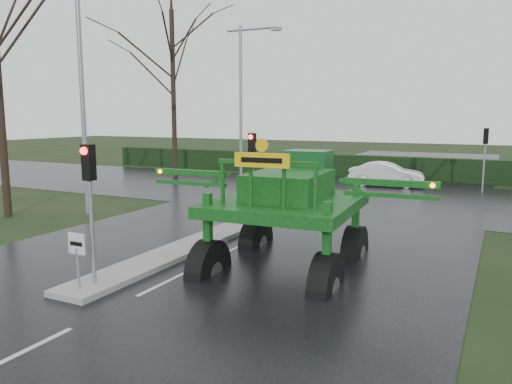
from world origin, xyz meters
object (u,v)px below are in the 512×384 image
at_px(keep_left_sign, 77,252).
at_px(traffic_signal_mid, 252,157).
at_px(traffic_signal_near, 90,184).
at_px(traffic_signal_far, 485,146).
at_px(white_sedan, 386,186).
at_px(street_light_left_near, 86,71).
at_px(crop_sprayer, 211,193).
at_px(street_light_left_far, 245,88).

xyz_separation_m(keep_left_sign, traffic_signal_mid, (0.00, 8.99, 1.53)).
distance_m(traffic_signal_near, traffic_signal_far, 22.42).
bearing_deg(traffic_signal_mid, white_sedan, 78.88).
height_order(keep_left_sign, street_light_left_near, street_light_left_near).
bearing_deg(street_light_left_near, crop_sprayer, -27.24).
bearing_deg(traffic_signal_mid, keep_left_sign, -90.00).
height_order(street_light_left_far, crop_sprayer, street_light_left_far).
distance_m(traffic_signal_near, street_light_left_far, 22.37).
height_order(keep_left_sign, traffic_signal_mid, traffic_signal_mid).
xyz_separation_m(traffic_signal_far, white_sedan, (-5.29, 0.27, -2.59)).
bearing_deg(traffic_signal_near, keep_left_sign, -90.00).
relative_size(street_light_left_near, white_sedan, 2.31).
relative_size(crop_sprayer, white_sedan, 1.88).
height_order(traffic_signal_far, street_light_left_far, street_light_left_far).
relative_size(traffic_signal_mid, traffic_signal_far, 1.00).
bearing_deg(white_sedan, traffic_signal_far, -97.99).
distance_m(traffic_signal_near, street_light_left_near, 10.40).
distance_m(keep_left_sign, traffic_signal_mid, 9.12).
relative_size(traffic_signal_mid, crop_sprayer, 0.43).
xyz_separation_m(keep_left_sign, street_light_left_near, (-6.89, 7.50, 4.93)).
bearing_deg(traffic_signal_near, crop_sprayer, 54.40).
distance_m(street_light_left_near, street_light_left_far, 14.00).
bearing_deg(white_sedan, traffic_signal_mid, 163.77).
xyz_separation_m(street_light_left_near, white_sedan, (9.41, 14.27, -5.99)).
relative_size(keep_left_sign, white_sedan, 0.31).
relative_size(traffic_signal_near, crop_sprayer, 0.43).
height_order(traffic_signal_mid, street_light_left_near, street_light_left_near).
xyz_separation_m(traffic_signal_near, traffic_signal_mid, (0.00, 8.50, 0.00)).
xyz_separation_m(traffic_signal_near, street_light_left_near, (-6.89, 7.01, 3.40)).
relative_size(traffic_signal_far, white_sedan, 0.82).
xyz_separation_m(traffic_signal_mid, street_light_left_near, (-6.89, -1.49, 3.40)).
bearing_deg(keep_left_sign, street_light_left_near, 132.59).
bearing_deg(crop_sprayer, traffic_signal_near, -128.84).
bearing_deg(traffic_signal_mid, crop_sprayer, -73.14).
distance_m(crop_sprayer, white_sedan, 18.89).
bearing_deg(traffic_signal_mid, traffic_signal_far, 58.07).
relative_size(keep_left_sign, crop_sprayer, 0.17).
height_order(keep_left_sign, crop_sprayer, crop_sprayer).
xyz_separation_m(street_light_left_near, crop_sprayer, (8.70, -4.48, -3.84)).
bearing_deg(keep_left_sign, street_light_left_far, 107.78).
distance_m(traffic_signal_far, crop_sprayer, 19.44).
distance_m(street_light_left_far, crop_sprayer, 20.79).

